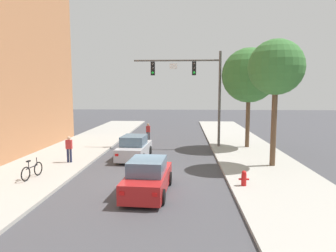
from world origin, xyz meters
The scene contains 12 objects.
ground_plane centered at (0.00, 0.00, 0.00)m, with size 120.00×120.00×0.00m, color #424247.
sidewalk_left centered at (-6.50, 0.00, 0.07)m, with size 5.00×60.00×0.15m, color #A8A59E.
sidewalk_right centered at (6.50, 0.00, 0.07)m, with size 5.00×60.00×0.15m, color #A8A59E.
traffic_signal_mast centered at (2.65, 9.82, 5.36)m, with size 6.86×0.38×7.50m.
car_lead_silver centered at (-1.53, 5.68, 0.72)m, with size 2.02×4.33×1.60m.
car_following_red centered at (0.22, -1.24, 0.72)m, with size 2.02×4.33×1.60m.
pedestrian_sidewalk_left_walker centered at (-5.31, 3.83, 1.06)m, with size 0.36×0.22×1.64m.
pedestrian_crossing_road centered at (-1.45, 12.83, 0.91)m, with size 0.36×0.22×1.64m.
bicycle_leaning centered at (-5.89, 0.31, 0.54)m, with size 0.27×1.76×0.98m.
fire_hydrant centered at (4.64, -0.33, 0.51)m, with size 0.48×0.24×0.72m.
street_tree_nearest centered at (7.10, 3.69, 5.89)m, with size 3.21×3.21×7.39m.
street_tree_second centered at (6.83, 9.74, 5.76)m, with size 4.23×4.23×7.74m.
Camera 1 is at (1.83, -14.34, 4.57)m, focal length 32.42 mm.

